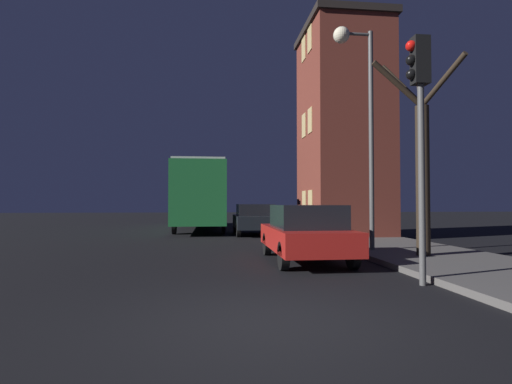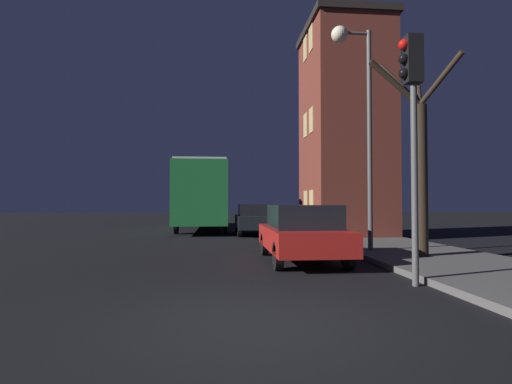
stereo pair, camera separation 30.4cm
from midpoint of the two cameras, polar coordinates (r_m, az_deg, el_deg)
ground_plane at (r=5.36m, az=0.54°, el=-18.08°), size 120.00×120.00×0.00m
brick_building at (r=18.89m, az=11.83°, el=8.82°), size 3.57×4.60×9.53m
streetlamp at (r=12.59m, az=13.55°, el=14.18°), size 1.21×0.49×6.63m
traffic_light at (r=8.15m, az=21.29°, el=11.25°), size 0.43×0.24×4.65m
bare_tree at (r=11.52m, az=21.74°, el=4.48°), size 2.06×2.67×5.35m
bus at (r=23.60m, az=-8.23°, el=-0.03°), size 2.59×11.47×3.62m
car_near_lane at (r=10.48m, az=6.25°, el=-5.70°), size 1.81×4.10×1.47m
car_mid_lane at (r=19.16m, az=-0.66°, el=-3.82°), size 1.88×3.91×1.47m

